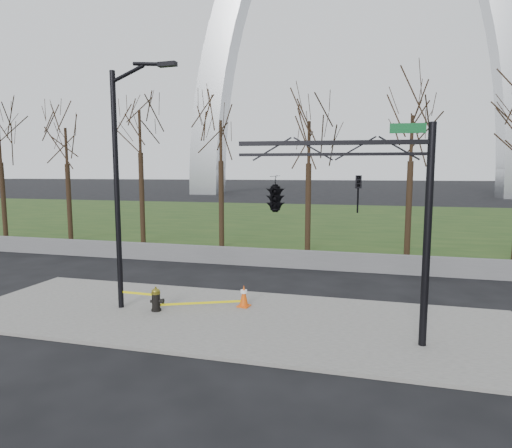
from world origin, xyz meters
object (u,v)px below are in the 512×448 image
(fire_hydrant, at_px, (156,300))
(street_light, at_px, (122,173))
(traffic_signal_mast, at_px, (304,194))
(traffic_cone, at_px, (244,296))

(fire_hydrant, bearing_deg, street_light, 174.13)
(street_light, bearing_deg, traffic_signal_mast, -8.10)
(traffic_signal_mast, bearing_deg, fire_hydrant, 161.53)
(traffic_signal_mast, bearing_deg, traffic_cone, 129.70)
(traffic_cone, height_order, traffic_signal_mast, traffic_signal_mast)
(fire_hydrant, xyz_separation_m, traffic_cone, (2.70, 1.20, -0.00))
(traffic_cone, bearing_deg, fire_hydrant, -156.00)
(traffic_cone, height_order, street_light, street_light)
(traffic_cone, distance_m, street_light, 5.82)
(street_light, relative_size, traffic_signal_mast, 1.37)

